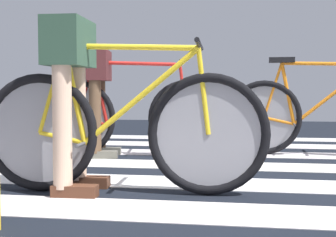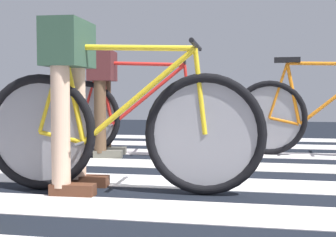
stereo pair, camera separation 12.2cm
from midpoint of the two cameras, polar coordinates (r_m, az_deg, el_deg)
ground at (r=3.03m, az=2.94°, el=-8.49°), size 18.00×14.00×0.02m
crosswalk_markings at (r=3.15m, az=2.71°, el=-7.79°), size 5.37×6.52×0.00m
bicycle_1_of_3 at (r=2.83m, az=-6.82°, el=-1.24°), size 1.74×0.52×0.93m
cyclist_1_of_3 at (r=2.91m, az=-12.85°, el=4.45°), size 0.33×0.42×1.04m
bicycle_2_of_3 at (r=4.42m, az=-5.23°, el=0.38°), size 1.73×0.53×0.93m
cyclist_2_of_3 at (r=4.46m, az=-9.23°, el=3.65°), size 0.37×0.44×0.99m
bicycle_3_of_3 at (r=4.64m, az=17.04°, el=0.39°), size 1.74×0.52×0.93m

